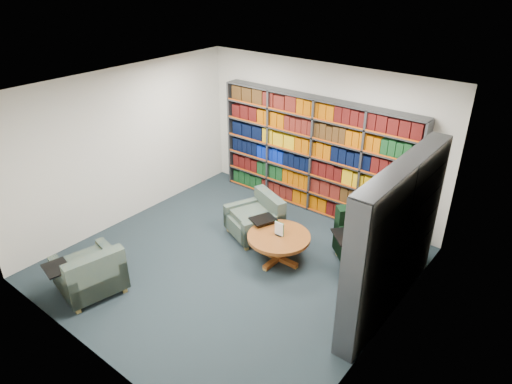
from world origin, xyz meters
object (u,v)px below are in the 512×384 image
Objects in this scene: chair_green_right at (371,244)px; chair_teal_front at (91,275)px; chair_teal_left at (258,219)px; coffee_table at (279,241)px.

chair_teal_front is at bearing -131.96° from chair_green_right.
chair_teal_left is 0.86m from coffee_table.
chair_green_right is 4.26m from chair_teal_front.
chair_green_right is at bearing 34.80° from coffee_table.
chair_teal_left is at bearing 150.60° from coffee_table.
chair_teal_left is at bearing 71.83° from chair_teal_front.
coffee_table is at bearing -145.20° from chair_green_right.
chair_teal_left is 1.99m from chair_green_right.
chair_teal_front is 1.07× the size of coffee_table.
chair_green_right reaches higher than chair_teal_left.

